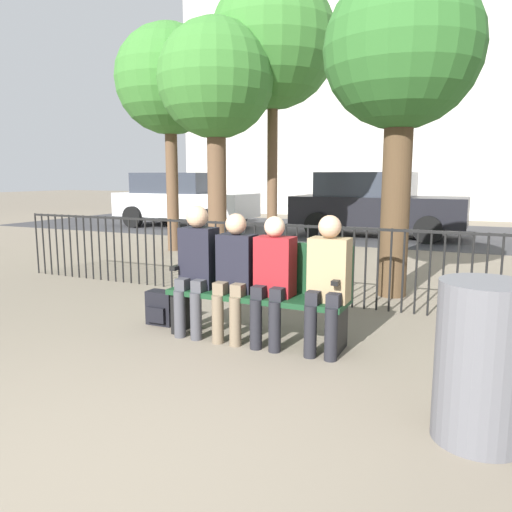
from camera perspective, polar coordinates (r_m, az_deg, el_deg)
ground_plane at (r=2.97m, az=-21.17°, el=-22.47°), size 80.00×80.00×0.00m
park_bench at (r=4.70m, az=0.40°, el=-3.56°), size 1.71×0.45×0.92m
seated_person_0 at (r=4.83m, az=-6.81°, el=-0.80°), size 0.34×0.39×1.25m
seated_person_1 at (r=4.63m, az=-2.45°, el=-1.63°), size 0.34×0.39×1.19m
seated_person_2 at (r=4.47m, az=1.95°, el=-2.14°), size 0.34×0.39×1.17m
seated_person_3 at (r=4.31m, az=8.19°, el=-2.45°), size 0.34×0.39×1.20m
backpack at (r=5.28m, az=-10.77°, el=-5.87°), size 0.30×0.21×0.35m
fence_railing at (r=6.03m, az=5.95°, el=-0.14°), size 9.01×0.03×0.95m
tree_0 at (r=10.56m, az=-9.86°, el=19.08°), size 2.13×2.13×4.47m
tree_1 at (r=6.68m, az=16.35°, el=21.12°), size 1.90×1.90×3.98m
tree_2 at (r=10.19m, az=1.95°, el=23.01°), size 2.42×2.42×5.20m
tree_3 at (r=9.35m, az=-4.63°, el=19.14°), size 2.07×2.07×4.25m
street_surface at (r=13.93m, az=16.68°, el=2.48°), size 24.00×6.00×0.01m
parked_car_0 at (r=15.31m, az=-8.35°, el=6.48°), size 4.20×1.94×1.62m
parked_car_1 at (r=12.95m, az=13.40°, el=5.86°), size 4.20×1.94×1.62m
building_facade at (r=22.78m, az=20.84°, el=25.45°), size 20.00×6.00×16.28m
trash_bin at (r=3.19m, az=24.43°, el=-10.99°), size 0.52×0.52×0.94m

